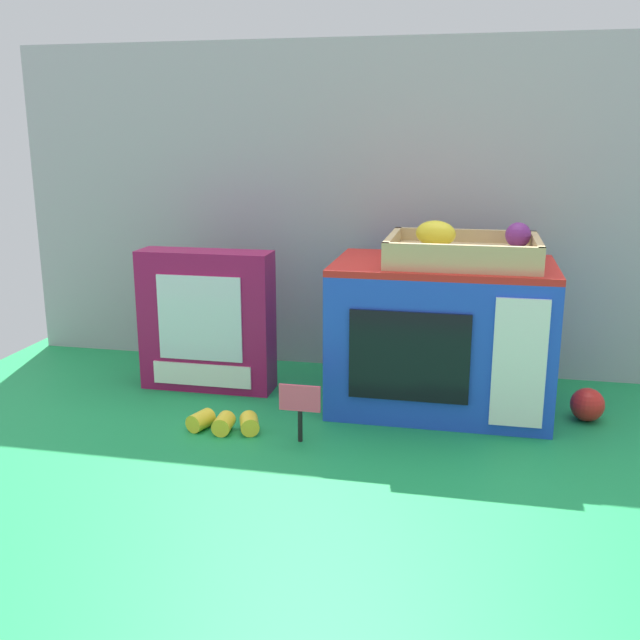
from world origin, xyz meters
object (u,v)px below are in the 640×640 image
(food_groups_crate, at_px, (463,251))
(loose_toy_banana, at_px, (225,423))
(toy_microwave, at_px, (441,335))
(price_sign, at_px, (300,404))
(cookie_set_box, at_px, (207,321))
(loose_toy_apple, at_px, (587,405))

(food_groups_crate, relative_size, loose_toy_banana, 2.01)
(toy_microwave, relative_size, price_sign, 3.97)
(cookie_set_box, bearing_deg, price_sign, -42.59)
(loose_toy_banana, relative_size, loose_toy_apple, 2.20)
(price_sign, bearing_deg, loose_toy_apple, 22.27)
(price_sign, bearing_deg, loose_toy_banana, 173.82)
(food_groups_crate, height_order, loose_toy_apple, food_groups_crate)
(toy_microwave, height_order, loose_toy_banana, toy_microwave)
(loose_toy_apple, bearing_deg, price_sign, -157.73)
(food_groups_crate, xyz_separation_m, loose_toy_apple, (0.23, -0.03, -0.27))
(cookie_set_box, distance_m, price_sign, 0.34)
(cookie_set_box, relative_size, price_sign, 2.80)
(food_groups_crate, relative_size, loose_toy_apple, 4.42)
(price_sign, relative_size, loose_toy_apple, 1.66)
(toy_microwave, bearing_deg, cookie_set_box, 179.40)
(toy_microwave, relative_size, loose_toy_banana, 3.00)
(cookie_set_box, height_order, loose_toy_banana, cookie_set_box)
(toy_microwave, height_order, food_groups_crate, food_groups_crate)
(loose_toy_banana, bearing_deg, price_sign, -6.18)
(loose_toy_apple, bearing_deg, toy_microwave, 175.31)
(toy_microwave, xyz_separation_m, cookie_set_box, (-0.46, 0.00, 0.00))
(toy_microwave, relative_size, loose_toy_apple, 6.59)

